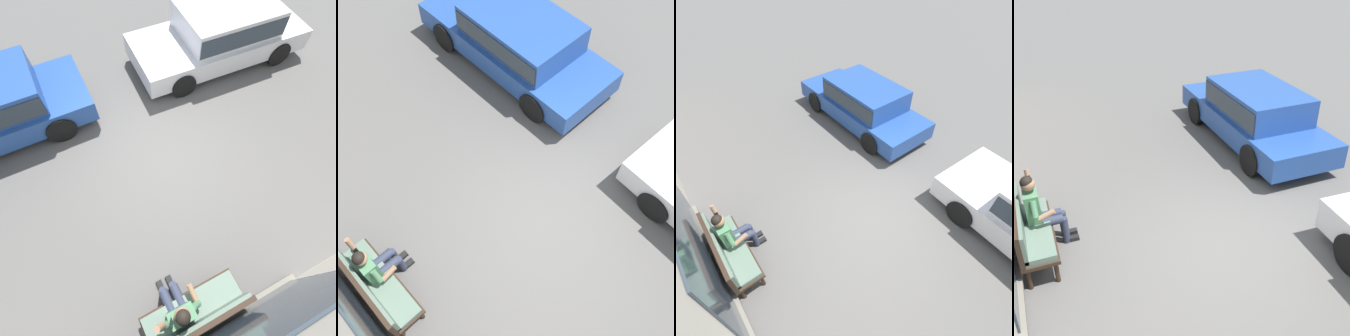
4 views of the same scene
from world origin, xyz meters
TOP-DOWN VIEW (x-y plane):
  - ground_plane at (0.00, 0.00)m, footprint 60.00×60.00m
  - bench at (0.92, 2.90)m, footprint 1.63×0.55m
  - person_on_phone at (1.13, 2.68)m, footprint 0.73×0.74m
  - parked_car_mid at (3.14, -2.40)m, footprint 4.57×1.86m

SIDE VIEW (x-z plane):
  - ground_plane at x=0.00m, z-range 0.00..0.00m
  - bench at x=0.92m, z-range 0.06..1.04m
  - person_on_phone at x=1.13m, z-range 0.03..1.34m
  - parked_car_mid at x=3.14m, z-range 0.07..1.47m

